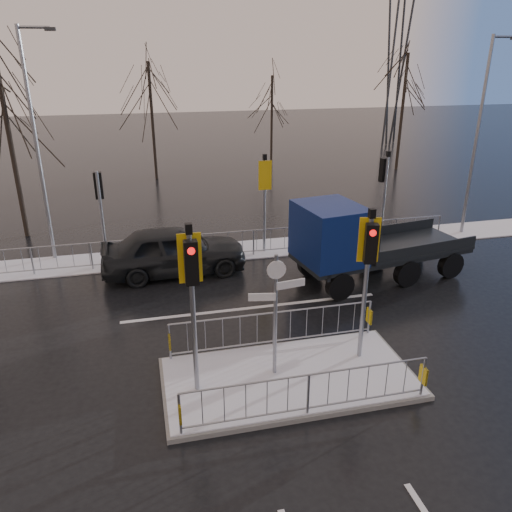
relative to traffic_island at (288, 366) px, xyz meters
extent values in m
plane|color=black|center=(0.01, -0.01, -0.39)|extent=(120.00, 120.00, 0.00)
cube|color=white|center=(0.01, 8.59, -0.37)|extent=(30.00, 2.00, 0.04)
cube|color=silver|center=(0.01, 3.79, -0.39)|extent=(8.00, 0.15, 0.01)
cube|color=slate|center=(0.01, -0.01, -0.33)|extent=(6.00, 3.00, 0.12)
cube|color=white|center=(0.01, -0.01, -0.26)|extent=(5.85, 2.85, 0.03)
cube|color=gold|center=(-2.69, -1.39, 0.28)|extent=(0.05, 0.28, 0.42)
cube|color=gold|center=(2.71, -1.39, 0.28)|extent=(0.05, 0.28, 0.42)
cube|color=gold|center=(-2.69, 1.37, 0.28)|extent=(0.05, 0.28, 0.42)
cube|color=gold|center=(2.71, 1.37, 0.28)|extent=(0.05, 0.28, 0.42)
cylinder|color=gray|center=(-2.19, -0.01, 1.63)|extent=(0.11, 0.11, 3.80)
cube|color=black|center=(-2.19, -0.19, 2.98)|extent=(0.28, 0.22, 0.95)
cylinder|color=red|center=(-2.19, -0.30, 3.28)|extent=(0.16, 0.04, 0.16)
cube|color=#E2B10D|center=(-2.19, 0.06, 2.98)|extent=(0.50, 0.03, 1.10)
cube|color=black|center=(-2.19, -0.01, 3.65)|extent=(0.14, 0.14, 0.22)
cylinder|color=gray|center=(2.01, 0.39, 1.58)|extent=(0.11, 0.11, 3.70)
cube|color=black|center=(1.96, 0.22, 2.88)|extent=(0.33, 0.28, 0.95)
cylinder|color=red|center=(1.94, 0.11, 3.18)|extent=(0.16, 0.08, 0.16)
cube|color=#E2B10D|center=(2.03, 0.46, 2.88)|extent=(0.49, 0.16, 1.10)
cube|color=black|center=(2.01, 0.39, 3.55)|extent=(0.14, 0.14, 0.22)
cylinder|color=gray|center=(-0.29, 0.19, 1.28)|extent=(0.09, 0.09, 3.10)
cube|color=silver|center=(0.06, 0.19, 2.08)|extent=(0.70, 0.14, 0.18)
cube|color=silver|center=(-0.61, 0.19, 1.83)|extent=(0.62, 0.15, 0.18)
cylinder|color=silver|center=(-0.29, 0.16, 2.48)|extent=(0.44, 0.03, 0.44)
cylinder|color=gray|center=(-4.49, 8.29, 1.40)|extent=(0.11, 0.11, 3.50)
cube|color=black|center=(-4.49, 8.47, 2.60)|extent=(0.28, 0.22, 0.95)
cylinder|color=red|center=(-4.49, 8.58, 2.90)|extent=(0.16, 0.04, 0.16)
cylinder|color=gray|center=(1.51, 8.29, 1.45)|extent=(0.11, 0.11, 3.60)
cube|color=black|center=(1.51, 8.47, 2.70)|extent=(0.28, 0.22, 0.95)
cylinder|color=red|center=(1.51, 8.58, 3.00)|extent=(0.16, 0.04, 0.16)
cube|color=#E2B10D|center=(1.51, 8.22, 2.70)|extent=(0.50, 0.03, 1.10)
cube|color=black|center=(1.51, 8.29, 3.37)|extent=(0.14, 0.14, 0.22)
cylinder|color=gray|center=(6.51, 8.29, 1.40)|extent=(0.11, 0.11, 3.50)
cube|color=black|center=(6.46, 8.46, 2.60)|extent=(0.33, 0.28, 0.95)
cylinder|color=red|center=(6.44, 8.57, 2.90)|extent=(0.16, 0.08, 0.16)
cube|color=black|center=(6.51, 8.29, 3.27)|extent=(0.14, 0.14, 0.22)
imported|color=black|center=(-2.09, 7.04, 0.47)|extent=(5.12, 2.22, 1.72)
cylinder|color=black|center=(2.83, 3.73, 0.07)|extent=(0.96, 0.42, 0.93)
cylinder|color=black|center=(2.53, 5.66, 0.07)|extent=(0.96, 0.42, 0.93)
cylinder|color=black|center=(5.41, 4.13, 0.07)|extent=(0.96, 0.42, 0.93)
cylinder|color=black|center=(5.10, 6.06, 0.07)|extent=(0.96, 0.42, 0.93)
cylinder|color=black|center=(7.25, 4.42, 0.07)|extent=(0.96, 0.42, 0.93)
cylinder|color=black|center=(6.94, 6.35, 0.07)|extent=(0.96, 0.42, 0.93)
cube|color=black|center=(4.89, 5.04, 0.52)|extent=(6.40, 3.07, 0.15)
cube|color=navy|center=(2.77, 4.71, 1.53)|extent=(2.19, 2.50, 1.86)
cube|color=black|center=(3.66, 4.85, 1.90)|extent=(0.33, 1.85, 1.02)
cube|color=#2D3033|center=(2.22, 4.62, 0.49)|extent=(0.44, 2.13, 0.33)
cube|color=black|center=(5.90, 5.20, 0.65)|extent=(4.39, 2.85, 0.11)
cube|color=black|center=(3.92, 4.89, 1.40)|extent=(0.42, 2.22, 1.40)
cylinder|color=black|center=(-7.99, 12.49, 3.29)|extent=(0.20, 0.20, 7.36)
cylinder|color=black|center=(-1.99, 21.99, 3.06)|extent=(0.19, 0.19, 6.90)
cylinder|color=black|center=(6.01, 23.99, 2.60)|extent=(0.16, 0.16, 5.98)
cylinder|color=black|center=(14.01, 20.99, 3.29)|extent=(0.20, 0.20, 7.36)
cylinder|color=gray|center=(10.51, 8.49, 3.61)|extent=(0.14, 0.14, 8.00)
cylinder|color=gray|center=(11.01, 8.49, 7.51)|extent=(1.00, 0.10, 0.10)
cylinder|color=gray|center=(-6.49, 9.49, 3.71)|extent=(0.14, 0.14, 8.20)
cylinder|color=gray|center=(-5.99, 9.49, 7.71)|extent=(1.00, 0.10, 0.10)
cube|color=#2D3033|center=(-5.49, 9.49, 7.66)|extent=(0.35, 0.18, 0.12)
cylinder|color=#2D3033|center=(18.61, 30.59, 9.61)|extent=(1.18, 1.18, 19.97)
cylinder|color=#2D3033|center=(17.41, 30.59, 9.61)|extent=(1.18, 1.18, 19.97)
cylinder|color=#2D3033|center=(18.61, 29.39, 9.61)|extent=(1.18, 1.18, 19.97)
cylinder|color=#2D3033|center=(17.41, 29.39, 9.61)|extent=(1.18, 1.18, 19.97)
camera|label=1|loc=(-3.07, -9.55, 6.92)|focal=35.00mm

